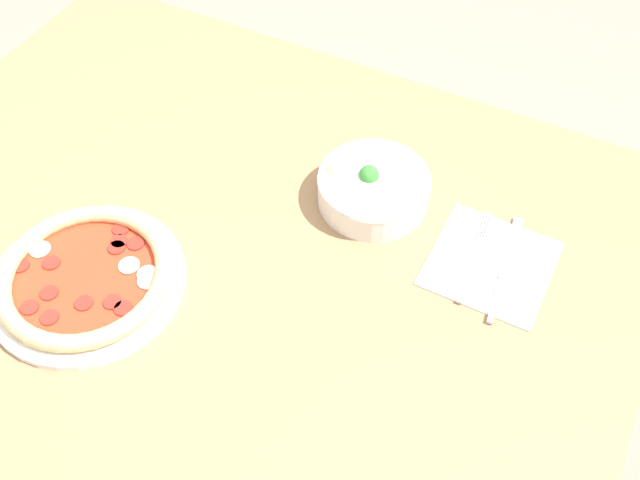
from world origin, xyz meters
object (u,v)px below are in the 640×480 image
object	(u,v)px
bowl	(373,187)
fork	(474,257)
pizza	(86,277)
knife	(504,272)

from	to	relation	value
bowl	fork	size ratio (longest dim) A/B	0.99
fork	pizza	bearing A→B (deg)	115.96
bowl	fork	distance (m)	0.19
pizza	fork	xyz separation A→B (m)	(0.49, 0.30, -0.01)
bowl	pizza	bearing A→B (deg)	-131.87
pizza	fork	bearing A→B (deg)	31.43
pizza	knife	bearing A→B (deg)	28.48
pizza	knife	distance (m)	0.62
knife	pizza	bearing A→B (deg)	113.01
bowl	knife	world-z (taller)	bowl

